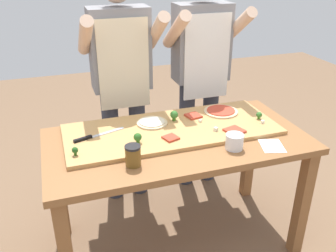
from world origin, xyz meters
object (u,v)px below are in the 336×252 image
at_px(cook_left, 122,75).
at_px(cook_right, 201,67).
at_px(cheese_crumble_b, 263,122).
at_px(cheese_crumble_c, 200,121).
at_px(flour_cup, 234,142).
at_px(recipe_note, 272,146).
at_px(pizza_whole_cheese_artichoke, 152,123).
at_px(broccoli_floret_back_right, 75,150).
at_px(pizza_slice_center, 193,116).
at_px(chefs_knife, 92,136).
at_px(pizza_whole_tomato_red, 221,111).
at_px(sauce_jar, 133,156).
at_px(pizza_slice_far_left, 234,131).
at_px(broccoli_floret_back_left, 174,115).
at_px(cheese_crumble_a, 216,129).
at_px(broccoli_floret_center_right, 138,137).
at_px(pizza_slice_far_right, 171,138).
at_px(prep_table, 177,155).
at_px(broccoli_floret_front_right, 259,115).

height_order(cook_left, cook_right, same).
distance_m(cheese_crumble_b, cheese_crumble_c, 0.39).
bearing_deg(cheese_crumble_c, flour_cup, -79.37).
bearing_deg(recipe_note, pizza_whole_cheese_artichoke, 142.01).
distance_m(broccoli_floret_back_right, cook_right, 1.22).
bearing_deg(pizza_slice_center, cook_right, 61.88).
relative_size(chefs_knife, pizza_slice_center, 3.47).
relative_size(pizza_whole_tomato_red, sauce_jar, 2.00).
bearing_deg(cook_right, cheese_crumble_c, -112.73).
bearing_deg(broccoli_floret_back_right, sauce_jar, -29.48).
height_order(chefs_knife, cheese_crumble_c, same).
distance_m(pizza_whole_cheese_artichoke, cook_left, 0.48).
relative_size(recipe_note, cook_left, 0.10).
height_order(pizza_slice_center, cook_left, cook_left).
distance_m(pizza_slice_far_left, cheese_crumble_c, 0.24).
relative_size(pizza_whole_cheese_artichoke, cheese_crumble_b, 10.80).
height_order(broccoli_floret_back_left, cheese_crumble_a, broccoli_floret_back_left).
height_order(broccoli_floret_center_right, cheese_crumble_a, broccoli_floret_center_right).
distance_m(pizza_slice_far_right, broccoli_floret_center_right, 0.19).
bearing_deg(flour_cup, cook_right, 79.89).
height_order(broccoli_floret_center_right, recipe_note, broccoli_floret_center_right).
bearing_deg(cheese_crumble_a, cook_left, 123.09).
bearing_deg(pizza_slice_far_right, sauce_jar, -146.33).
xyz_separation_m(cheese_crumble_a, cheese_crumble_c, (-0.04, 0.14, -0.00)).
bearing_deg(prep_table, chefs_knife, 165.54).
height_order(prep_table, broccoli_floret_center_right, broccoli_floret_center_right).
xyz_separation_m(cheese_crumble_a, cook_right, (0.17, 0.65, 0.18)).
bearing_deg(pizza_whole_cheese_artichoke, flour_cup, -48.61).
height_order(recipe_note, cook_left, cook_left).
relative_size(pizza_slice_center, broccoli_floret_back_right, 1.86).
distance_m(pizza_slice_far_left, broccoli_floret_back_right, 0.92).
bearing_deg(pizza_whole_cheese_artichoke, pizza_whole_tomato_red, 3.22).
relative_size(cheese_crumble_c, flour_cup, 0.16).
distance_m(broccoli_floret_center_right, recipe_note, 0.76).
distance_m(cheese_crumble_b, sauce_jar, 0.89).
relative_size(pizza_whole_cheese_artichoke, recipe_note, 1.20).
distance_m(prep_table, flour_cup, 0.37).
distance_m(pizza_slice_far_right, cook_left, 0.70).
height_order(chefs_knife, broccoli_floret_back_right, broccoli_floret_back_right).
bearing_deg(cheese_crumble_b, cook_left, 139.15).
xyz_separation_m(broccoli_floret_front_right, recipe_note, (-0.09, -0.30, -0.05)).
bearing_deg(broccoli_floret_center_right, pizza_whole_cheese_artichoke, 56.16).
height_order(pizza_whole_tomato_red, broccoli_floret_back_right, broccoli_floret_back_right).
xyz_separation_m(pizza_slice_far_left, cheese_crumble_b, (0.22, 0.05, 0.00)).
relative_size(chefs_knife, recipe_note, 1.94).
relative_size(flour_cup, sauce_jar, 0.89).
bearing_deg(pizza_slice_center, flour_cup, -80.08).
bearing_deg(chefs_knife, pizza_whole_tomato_red, 6.35).
bearing_deg(pizza_whole_tomato_red, cook_left, 144.52).
distance_m(pizza_whole_cheese_artichoke, pizza_slice_center, 0.28).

